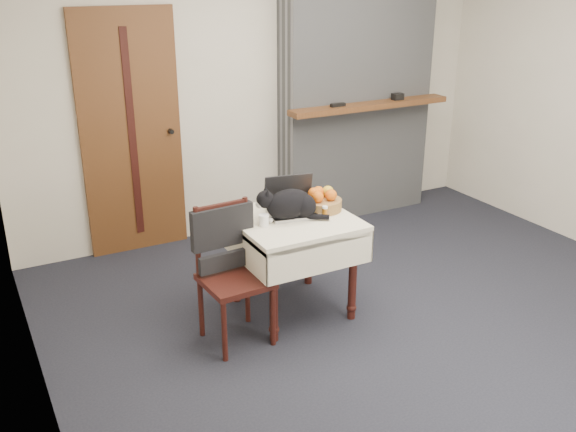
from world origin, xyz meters
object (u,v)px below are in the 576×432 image
door (131,134)px  cream_jar (264,220)px  cat (290,205)px  chair (228,254)px  pill_bottle (325,211)px  fruit_basket (322,201)px  laptop (292,204)px  side_table (293,233)px

door → cream_jar: (0.41, -1.61, -0.26)m
cat → chair: (-0.49, -0.08, -0.22)m
cat → pill_bottle: 0.24m
pill_bottle → fruit_basket: fruit_basket is taller
laptop → cream_jar: 0.30m
side_table → chair: size_ratio=0.86×
cat → fruit_basket: 0.28m
door → side_table: size_ratio=2.56×
cream_jar → chair: size_ratio=0.08×
laptop → fruit_basket: (0.21, -0.05, -0.00)m
side_table → pill_bottle: size_ratio=10.11×
cat → pill_bottle: cat is taller
door → laptop: 1.65m
laptop → chair: (-0.55, -0.18, -0.19)m
cat → cream_jar: size_ratio=6.00×
laptop → cat: bearing=-112.5°
pill_bottle → cat: bearing=159.8°
cat → fruit_basket: bearing=24.1°
side_table → fruit_basket: 0.31m
fruit_basket → chair: bearing=-170.4°
cream_jar → chair: bearing=-169.3°
cat → pill_bottle: (0.22, -0.08, -0.06)m
fruit_basket → chair: (-0.77, -0.13, -0.19)m
door → laptop: (0.68, -1.49, -0.24)m
door → cat: bearing=-68.8°
pill_bottle → fruit_basket: (0.06, 0.13, 0.02)m
side_table → pill_bottle: 0.27m
laptop → fruit_basket: bearing=-1.9°
door → cat: door is taller
cream_jar → cat: bearing=7.2°
pill_bottle → fruit_basket: bearing=67.2°
side_table → laptop: laptop is taller
fruit_basket → cream_jar: bearing=-171.0°
side_table → cat: bearing=-154.9°
door → side_table: (0.64, -1.58, -0.41)m
door → fruit_basket: door is taller
side_table → cream_jar: 0.28m
cream_jar → fruit_basket: bearing=9.0°
fruit_basket → door: bearing=120.1°
cream_jar → chair: 0.33m
pill_bottle → door: bearing=116.6°
fruit_basket → cat: bearing=-169.7°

